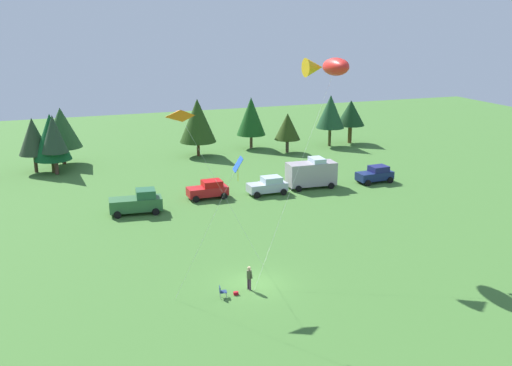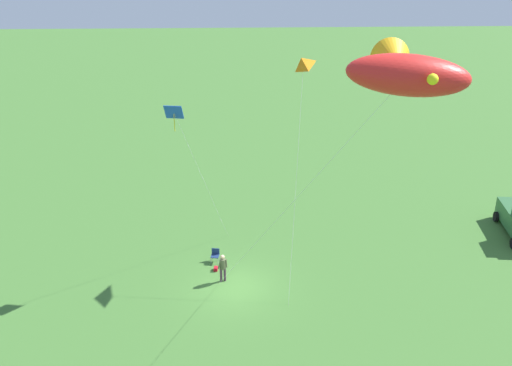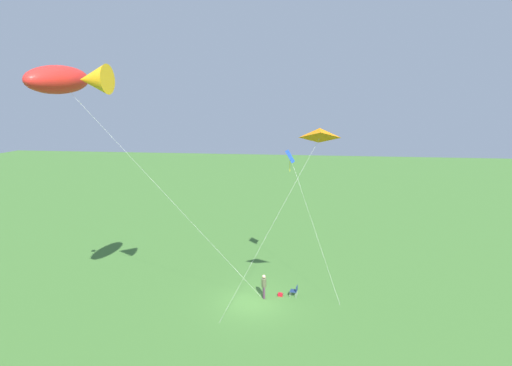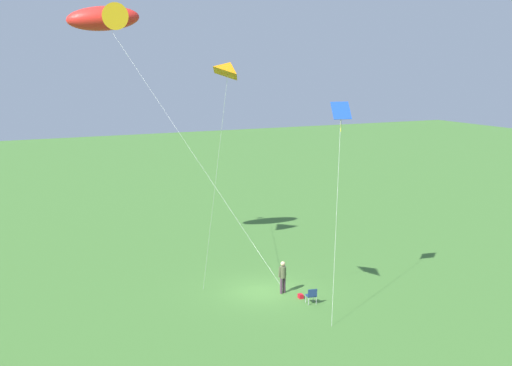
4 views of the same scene
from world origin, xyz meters
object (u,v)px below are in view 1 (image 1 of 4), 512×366
object	(u,v)px
person_kite_flyer	(249,276)
kite_delta_orange	(181,114)
backpack_on_grass	(236,293)
car_red_sedan	(208,189)
van_motorhome_grey	(311,173)
car_navy_hatch	(375,174)
folding_chair	(222,291)
kite_large_fish	(330,67)
kite_diamond_blue	(236,168)
car_silver_compact	(268,186)
truck_green_flatbed	(137,202)

from	to	relation	value
person_kite_flyer	kite_delta_orange	xyz separation A→B (m)	(-3.40, 4.50, 10.86)
backpack_on_grass	car_red_sedan	distance (m)	22.86
person_kite_flyer	van_motorhome_grey	distance (m)	26.67
van_motorhome_grey	car_navy_hatch	size ratio (longest dim) A/B	1.28
folding_chair	kite_large_fish	size ratio (longest dim) A/B	0.05
car_navy_hatch	kite_large_fish	bearing A→B (deg)	-136.45
car_navy_hatch	van_motorhome_grey	bearing A→B (deg)	172.22
car_red_sedan	kite_diamond_blue	world-z (taller)	kite_diamond_blue
backpack_on_grass	kite_large_fish	size ratio (longest dim) A/B	0.02
person_kite_flyer	kite_delta_orange	bearing A→B (deg)	110.68
folding_chair	kite_diamond_blue	bearing A→B (deg)	-65.28
car_silver_compact	car_navy_hatch	xyz separation A→B (m)	(13.27, 0.17, 0.00)
car_red_sedan	kite_diamond_blue	size ratio (longest dim) A/B	0.42
person_kite_flyer	folding_chair	bearing A→B (deg)	176.83
car_red_sedan	kite_large_fish	size ratio (longest dim) A/B	0.27
backpack_on_grass	van_motorhome_grey	distance (m)	27.73
car_red_sedan	kite_delta_orange	xyz separation A→B (m)	(-6.64, -17.46, 10.93)
kite_diamond_blue	person_kite_flyer	bearing A→B (deg)	55.06
person_kite_flyer	kite_delta_orange	distance (m)	12.24
truck_green_flatbed	van_motorhome_grey	size ratio (longest dim) A/B	0.94
person_kite_flyer	kite_diamond_blue	world-z (taller)	kite_diamond_blue
car_red_sedan	backpack_on_grass	bearing A→B (deg)	-102.12
person_kite_flyer	car_silver_compact	world-z (taller)	car_silver_compact
kite_large_fish	kite_diamond_blue	bearing A→B (deg)	-140.14
kite_delta_orange	kite_diamond_blue	world-z (taller)	kite_delta_orange
truck_green_flatbed	kite_delta_orange	bearing A→B (deg)	-80.21
folding_chair	car_silver_compact	world-z (taller)	car_silver_compact
van_motorhome_grey	kite_diamond_blue	bearing A→B (deg)	-122.12
car_silver_compact	kite_diamond_blue	size ratio (longest dim) A/B	0.42
kite_large_fish	car_navy_hatch	bearing A→B (deg)	46.94
folding_chair	car_navy_hatch	size ratio (longest dim) A/B	0.19
car_silver_compact	folding_chair	bearing A→B (deg)	-119.41
person_kite_flyer	kite_large_fish	world-z (taller)	kite_large_fish
person_kite_flyer	van_motorhome_grey	size ratio (longest dim) A/B	0.32
car_red_sedan	car_navy_hatch	distance (m)	19.68
van_motorhome_grey	kite_diamond_blue	distance (m)	30.57
car_red_sedan	car_silver_compact	distance (m)	6.45
car_navy_hatch	folding_chair	bearing A→B (deg)	-142.28
truck_green_flatbed	van_motorhome_grey	xyz separation A→B (m)	(19.64, 2.44, 0.54)
folding_chair	kite_delta_orange	world-z (taller)	kite_delta_orange
car_silver_compact	kite_large_fish	size ratio (longest dim) A/B	0.27
kite_delta_orange	car_red_sedan	bearing A→B (deg)	69.18
person_kite_flyer	car_silver_compact	bearing A→B (deg)	49.19
truck_green_flatbed	car_navy_hatch	size ratio (longest dim) A/B	1.20
kite_diamond_blue	folding_chair	bearing A→B (deg)	105.00
kite_large_fish	kite_diamond_blue	xyz separation A→B (m)	(-10.82, -9.03, -5.12)
car_navy_hatch	kite_diamond_blue	xyz separation A→B (m)	(-24.57, -23.74, 8.52)
car_navy_hatch	kite_large_fish	distance (m)	24.32
kite_large_fish	kite_delta_orange	size ratio (longest dim) A/B	1.25
folding_chair	truck_green_flatbed	xyz separation A→B (m)	(-2.39, 20.04, 0.61)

